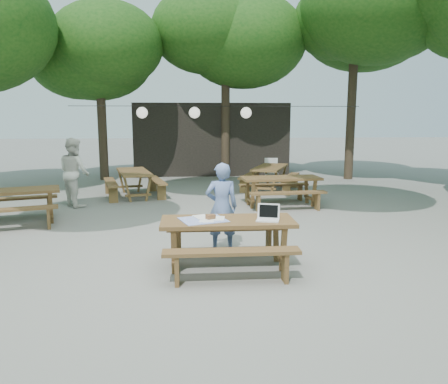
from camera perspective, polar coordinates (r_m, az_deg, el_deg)
name	(u,v)px	position (r m, az deg, el deg)	size (l,w,h in m)	color
ground	(210,243)	(8.02, -1.78, -6.69)	(80.00, 80.00, 0.00)	slate
pavilion	(211,138)	(18.22, -1.77, 7.04)	(6.00, 3.00, 2.80)	black
main_picnic_table	(228,243)	(6.67, 0.47, -6.64)	(2.00, 1.58, 0.75)	#51341C
picnic_table_nw	(10,207)	(10.34, -26.14, -1.74)	(2.28, 2.07, 0.75)	#51341C
picnic_table_ne	(281,191)	(11.34, 7.40, 0.14)	(2.06, 1.73, 0.75)	#51341C
picnic_table_far_w	(134,183)	(12.79, -11.65, 1.11)	(2.00, 2.23, 0.75)	#51341C
picnic_table_far_e	(270,178)	(13.73, 6.02, 1.84)	(2.18, 2.35, 0.75)	#51341C
woman	(222,207)	(7.45, -0.31, -1.95)	(0.55, 0.36, 1.52)	#677FBB
second_person	(74,172)	(11.81, -18.95, 2.48)	(0.85, 0.67, 1.76)	white
plastic_chair	(271,178)	(14.78, 6.19, 1.89)	(0.48, 0.48, 0.90)	silver
laptop	(268,216)	(6.56, 5.79, -3.15)	(0.39, 0.34, 0.24)	white
tabletop_clutter	(205,219)	(6.56, -2.50, -3.54)	(0.79, 0.73, 0.08)	blue
paper_lanterns	(195,113)	(13.68, -3.81, 10.31)	(9.00, 0.34, 0.38)	black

